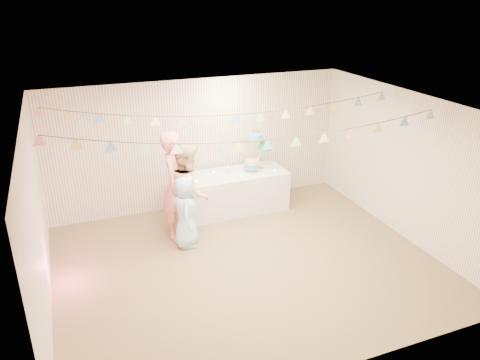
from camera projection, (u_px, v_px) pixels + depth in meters
name	position (u px, v px, depth m)	size (l,w,h in m)	color
floor	(247.00, 264.00, 7.66)	(6.00, 6.00, 0.00)	brown
ceiling	(248.00, 108.00, 6.66)	(6.00, 6.00, 0.00)	white
back_wall	(199.00, 144.00, 9.31)	(6.00, 6.00, 0.00)	white
front_wall	(336.00, 279.00, 5.02)	(6.00, 6.00, 0.00)	white
left_wall	(36.00, 226.00, 6.14)	(5.00, 5.00, 0.00)	white
right_wall	(405.00, 166.00, 8.18)	(5.00, 5.00, 0.00)	white
table	(233.00, 192.00, 9.37)	(2.12, 0.85, 0.79)	silver
cake_stand	(258.00, 153.00, 9.32)	(0.70, 0.41, 0.78)	silver
cake_bottom	(252.00, 169.00, 9.33)	(0.31, 0.31, 0.15)	teal
cake_middle	(264.00, 152.00, 9.47)	(0.27, 0.27, 0.22)	green
cake_top_tier	(256.00, 142.00, 9.18)	(0.25, 0.25, 0.19)	#3DB9C2
platter	(209.00, 180.00, 9.01)	(0.31, 0.31, 0.02)	white
posy	(228.00, 172.00, 9.22)	(0.13, 0.13, 0.15)	white
person_adult_a	(176.00, 185.00, 8.18)	(0.72, 0.47, 1.97)	#DA7B71
person_adult_b	(189.00, 192.00, 8.15)	(0.87, 0.68, 1.79)	#D8AD85
person_child	(186.00, 212.00, 7.98)	(0.63, 0.41, 1.29)	#A7D0EC
bunting_back	(222.00, 108.00, 7.70)	(5.60, 1.10, 0.40)	pink
bunting_front	(253.00, 131.00, 6.60)	(5.60, 0.90, 0.36)	#72A5E5
tealight_0	(196.00, 181.00, 8.81)	(0.04, 0.04, 0.03)	#FFD88C
tealight_1	(213.00, 172.00, 9.25)	(0.04, 0.04, 0.03)	#FFD88C
tealight_2	(242.00, 176.00, 9.06)	(0.04, 0.04, 0.03)	#FFD88C
tealight_3	(245.00, 167.00, 9.52)	(0.04, 0.04, 0.03)	#FFD88C
tealight_4	(275.00, 170.00, 9.34)	(0.04, 0.04, 0.03)	#FFD88C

